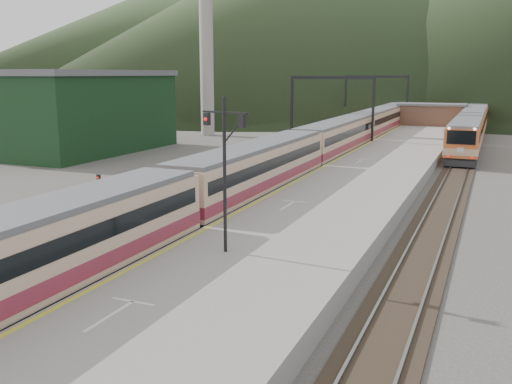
% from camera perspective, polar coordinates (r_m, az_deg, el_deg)
% --- Properties ---
extents(track_main, '(2.60, 200.00, 0.23)m').
position_cam_1_polar(track_main, '(49.88, 6.00, 2.29)').
color(track_main, black).
rests_on(track_main, ground).
extents(track_far, '(2.60, 200.00, 0.23)m').
position_cam_1_polar(track_far, '(51.52, 0.67, 2.65)').
color(track_far, black).
rests_on(track_far, ground).
extents(track_second, '(2.60, 200.00, 0.23)m').
position_cam_1_polar(track_second, '(47.91, 19.28, 1.30)').
color(track_second, black).
rests_on(track_second, ground).
extents(platform, '(8.00, 100.00, 1.00)m').
position_cam_1_polar(platform, '(46.58, 11.90, 1.97)').
color(platform, gray).
rests_on(platform, ground).
extents(gantry_near, '(9.55, 0.25, 8.00)m').
position_cam_1_polar(gantry_near, '(64.48, 7.57, 9.30)').
color(gantry_near, black).
rests_on(gantry_near, ground).
extents(gantry_far, '(9.55, 0.25, 8.00)m').
position_cam_1_polar(gantry_far, '(88.83, 11.90, 9.79)').
color(gantry_far, black).
rests_on(gantry_far, ground).
extents(warehouse, '(14.50, 20.50, 8.60)m').
position_cam_1_polar(warehouse, '(64.84, -17.98, 7.73)').
color(warehouse, '#123216').
rests_on(warehouse, ground).
extents(smokestack, '(1.80, 1.80, 30.00)m').
position_cam_1_polar(smokestack, '(78.31, -5.03, 16.66)').
color(smokestack, '#9E998E').
rests_on(smokestack, ground).
extents(station_shed, '(9.40, 4.40, 3.10)m').
position_cam_1_polar(station_shed, '(85.76, 17.14, 7.45)').
color(station_shed, brown).
rests_on(station_shed, platform).
extents(hill_a, '(180.00, 180.00, 60.00)m').
position_cam_1_polar(hill_a, '(205.61, 7.72, 17.70)').
color(hill_a, '#324C28').
rests_on(hill_a, ground).
extents(hill_d, '(200.00, 200.00, 55.00)m').
position_cam_1_polar(hill_d, '(281.86, -5.95, 15.58)').
color(hill_d, '#324C28').
rests_on(hill_d, ground).
extents(main_train, '(2.96, 101.51, 3.61)m').
position_cam_1_polar(main_train, '(56.20, 8.09, 5.32)').
color(main_train, tan).
rests_on(main_train, track_main).
extents(second_train, '(2.90, 59.50, 3.54)m').
position_cam_1_polar(second_train, '(82.04, 21.00, 6.62)').
color(second_train, '#D4612D').
rests_on(second_train, track_second).
extents(signal_mast, '(2.15, 0.67, 6.30)m').
position_cam_1_polar(signal_mast, '(22.79, -3.17, 3.35)').
color(signal_mast, black).
rests_on(signal_mast, platform).
extents(short_signal_b, '(0.25, 0.20, 2.27)m').
position_cam_1_polar(short_signal_b, '(46.01, 1.35, 3.32)').
color(short_signal_b, black).
rests_on(short_signal_b, ground).
extents(short_signal_c, '(0.26, 0.23, 2.27)m').
position_cam_1_polar(short_signal_c, '(35.58, -15.41, 0.41)').
color(short_signal_c, black).
rests_on(short_signal_c, ground).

